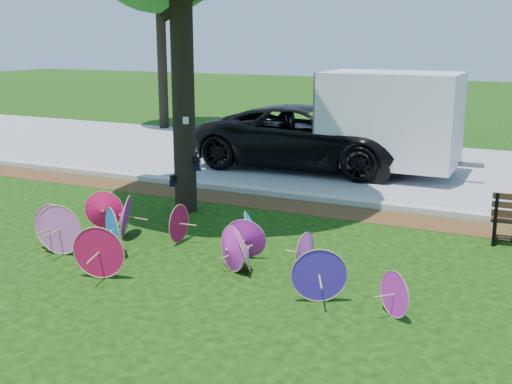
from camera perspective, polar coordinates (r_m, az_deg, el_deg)
ground at (r=9.53m, az=-8.04°, el=-7.54°), size 90.00×90.00×0.00m
mulch_strip at (r=13.31m, az=2.76°, el=-1.21°), size 90.00×1.00×0.01m
curb at (r=13.92m, az=3.90°, el=-0.32°), size 90.00×0.30×0.12m
street at (r=17.76m, az=8.94°, el=2.45°), size 90.00×8.00×0.01m
parasol_pile at (r=10.13m, az=-7.76°, el=-4.02°), size 6.31×2.72×0.83m
black_van at (r=17.03m, az=4.73°, el=4.87°), size 6.02×2.98×1.64m
cargo_trailer at (r=16.22m, az=11.88°, el=6.38°), size 3.27×2.10×2.87m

